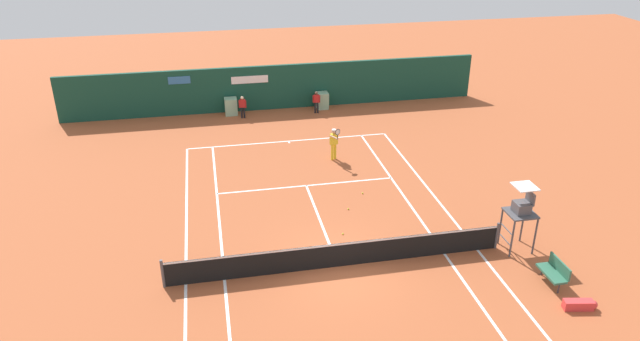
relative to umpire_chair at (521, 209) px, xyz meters
The scene contains 12 objects.
ground_plane 6.96m from the umpire_chair, behind, with size 80.00×80.00×0.01m.
tennis_net 6.81m from the umpire_chair, behind, with size 12.10×0.10×1.07m.
sponsor_back_wall 18.42m from the umpire_chair, 111.39° to the left, with size 25.00×1.02×2.70m.
umpire_chair is the anchor object (origin of this frame).
player_bench 2.51m from the umpire_chair, 85.30° to the right, with size 0.54×1.19×0.88m.
equipment_bag 3.93m from the umpire_chair, 84.75° to the right, with size 1.09×0.47×0.32m.
player_on_baseline 10.36m from the umpire_chair, 118.11° to the left, with size 0.48×0.84×1.83m.
ball_kid_left_post 18.18m from the umpire_chair, 118.97° to the left, with size 0.44×0.21×1.32m.
ball_kid_centre_post 16.52m from the umpire_chair, 105.54° to the left, with size 0.44×0.21×1.33m.
tennis_ball_mid_court 6.65m from the umpire_chair, 159.96° to the left, with size 0.07×0.07×0.07m, color #CCE033.
tennis_ball_near_service_line 7.11m from the umpire_chair, 129.76° to the left, with size 0.07×0.07×0.07m, color #CCE033.
tennis_ball_by_sideline 6.94m from the umpire_chair, 142.89° to the left, with size 0.07×0.07×0.07m, color #CCE033.
Camera 1 is at (-4.03, -16.68, 12.01)m, focal length 32.74 mm.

